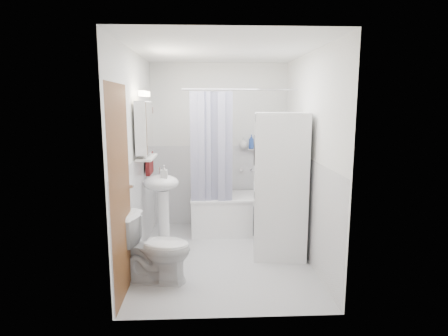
{
  "coord_description": "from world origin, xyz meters",
  "views": [
    {
      "loc": [
        -0.19,
        -4.25,
        1.82
      ],
      "look_at": [
        0.01,
        0.15,
        1.06
      ],
      "focal_mm": 30.0,
      "sensor_mm": 36.0,
      "label": 1
    }
  ],
  "objects_px": {
    "bathtub": "(240,212)",
    "toilet": "(156,248)",
    "sink": "(162,194)",
    "washer_dryer": "(280,185)"
  },
  "relations": [
    {
      "from": "bathtub",
      "to": "toilet",
      "type": "height_order",
      "value": "toilet"
    },
    {
      "from": "bathtub",
      "to": "sink",
      "type": "distance_m",
      "value": 1.26
    },
    {
      "from": "sink",
      "to": "bathtub",
      "type": "bearing_deg",
      "value": 30.04
    },
    {
      "from": "bathtub",
      "to": "toilet",
      "type": "distance_m",
      "value": 1.8
    },
    {
      "from": "toilet",
      "to": "bathtub",
      "type": "bearing_deg",
      "value": -24.58
    },
    {
      "from": "sink",
      "to": "toilet",
      "type": "distance_m",
      "value": 0.97
    },
    {
      "from": "bathtub",
      "to": "toilet",
      "type": "relative_size",
      "value": 1.9
    },
    {
      "from": "bathtub",
      "to": "washer_dryer",
      "type": "distance_m",
      "value": 1.09
    },
    {
      "from": "washer_dryer",
      "to": "toilet",
      "type": "height_order",
      "value": "washer_dryer"
    },
    {
      "from": "sink",
      "to": "toilet",
      "type": "relative_size",
      "value": 1.44
    }
  ]
}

